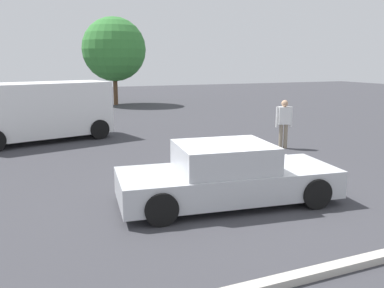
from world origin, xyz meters
TOP-DOWN VIEW (x-y plane):
  - ground_plane at (0.00, 0.00)m, footprint 80.00×80.00m
  - sedan_foreground at (-0.23, -0.07)m, footprint 4.82×2.31m
  - dog at (2.70, 1.71)m, footprint 0.35×0.64m
  - van_white at (-3.56, 8.66)m, footprint 5.30×3.17m
  - pedestrian at (4.11, 4.03)m, footprint 0.54×0.36m
  - parking_curb at (0.00, -3.26)m, footprint 9.66×0.20m
  - tree_back_center at (1.72, 20.31)m, footprint 4.29×4.29m

SIDE VIEW (x-z plane):
  - ground_plane at x=0.00m, z-range 0.00..0.00m
  - parking_curb at x=0.00m, z-range 0.00..0.12m
  - dog at x=2.70m, z-range 0.05..0.47m
  - sedan_foreground at x=-0.23m, z-range -0.05..1.24m
  - pedestrian at x=4.11m, z-range 0.16..1.84m
  - van_white at x=-3.56m, z-range 0.09..2.29m
  - tree_back_center at x=1.72m, z-range 0.80..6.71m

